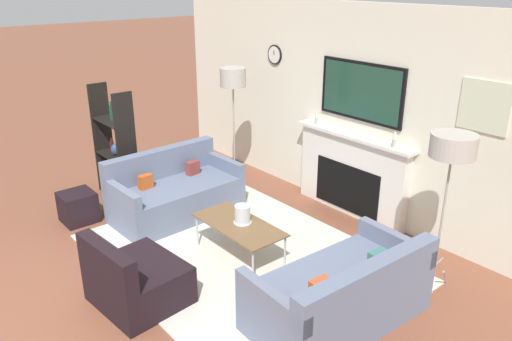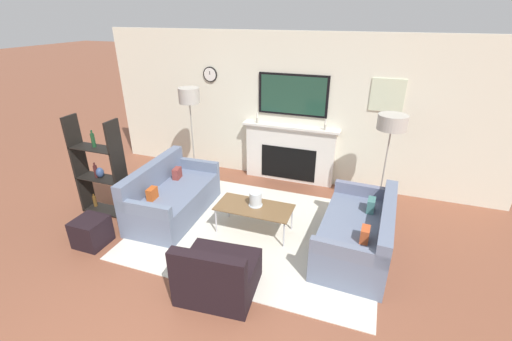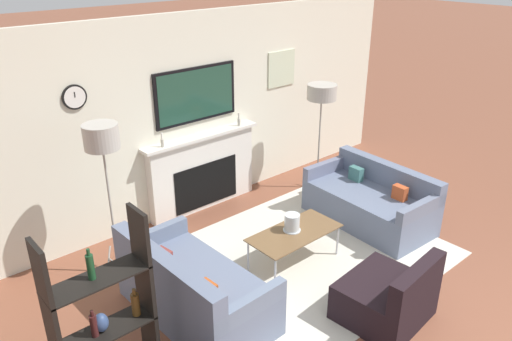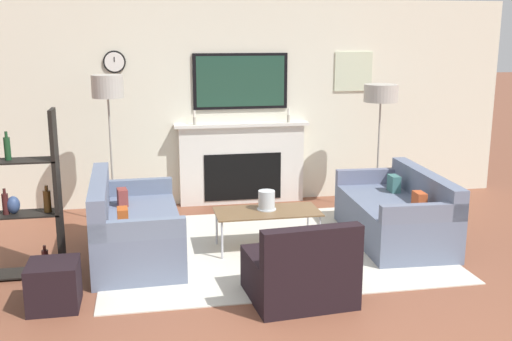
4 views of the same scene
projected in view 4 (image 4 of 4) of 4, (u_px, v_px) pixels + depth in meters
fireplace_wall at (241, 113)px, 8.02m from camera, size 7.46×0.28×2.70m
area_rug at (270, 247)px, 6.44m from camera, size 3.50×2.64×0.01m
couch_left at (132, 229)px, 6.11m from camera, size 0.91×1.68×0.84m
couch_right at (397, 215)px, 6.64m from camera, size 0.96×1.71×0.77m
armchair at (300, 273)px, 5.13m from camera, size 0.91×0.83×0.74m
coffee_table at (267, 213)px, 6.33m from camera, size 1.11×0.53×0.42m
hurricane_candle at (267, 201)px, 6.35m from camera, size 0.20×0.20×0.21m
floor_lamp_left at (108, 89)px, 6.91m from camera, size 0.37×0.37×1.80m
floor_lamp_right at (381, 95)px, 7.55m from camera, size 0.43×0.43×1.64m
shelf_unit at (15, 202)px, 5.54m from camera, size 0.81×0.28×1.58m
ottoman at (54, 285)px, 5.00m from camera, size 0.41×0.41×0.40m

